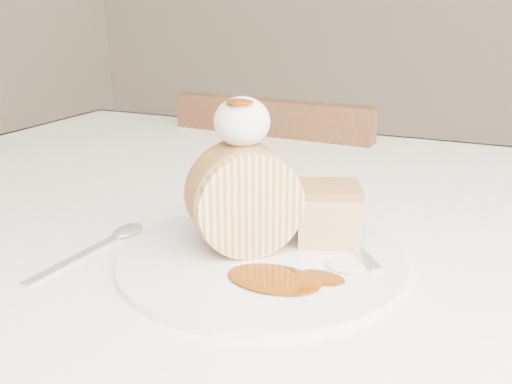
% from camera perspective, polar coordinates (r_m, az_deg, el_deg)
% --- Properties ---
extents(table, '(1.40, 0.90, 0.75)m').
position_cam_1_polar(table, '(0.68, 8.62, -9.80)').
color(table, white).
rests_on(table, ground).
extents(chair_far, '(0.40, 0.40, 0.81)m').
position_cam_1_polar(chair_far, '(1.23, 3.30, -6.43)').
color(chair_far, brown).
rests_on(chair_far, ground).
extents(plate, '(0.35, 0.35, 0.01)m').
position_cam_1_polar(plate, '(0.54, 0.55, -6.63)').
color(plate, white).
rests_on(plate, table).
extents(roulade_slice, '(0.11, 0.11, 0.10)m').
position_cam_1_polar(roulade_slice, '(0.53, -1.14, -0.76)').
color(roulade_slice, beige).
rests_on(roulade_slice, plate).
extents(cake_chunk, '(0.08, 0.07, 0.05)m').
position_cam_1_polar(cake_chunk, '(0.56, 7.21, -2.47)').
color(cake_chunk, '#A4763E').
rests_on(cake_chunk, plate).
extents(whipped_cream, '(0.05, 0.05, 0.05)m').
position_cam_1_polar(whipped_cream, '(0.52, -1.41, 7.06)').
color(whipped_cream, white).
rests_on(whipped_cream, roulade_slice).
extents(caramel_drizzle, '(0.03, 0.02, 0.01)m').
position_cam_1_polar(caramel_drizzle, '(0.50, -1.67, 9.62)').
color(caramel_drizzle, '#662C04').
rests_on(caramel_drizzle, whipped_cream).
extents(caramel_pool, '(0.10, 0.08, 0.00)m').
position_cam_1_polar(caramel_pool, '(0.49, 1.78, -8.64)').
color(caramel_pool, '#662C04').
rests_on(caramel_pool, plate).
extents(fork, '(0.11, 0.14, 0.00)m').
position_cam_1_polar(fork, '(0.56, 9.73, -5.23)').
color(fork, silver).
rests_on(fork, plate).
extents(spoon, '(0.03, 0.15, 0.00)m').
position_cam_1_polar(spoon, '(0.56, -17.71, -6.48)').
color(spoon, silver).
rests_on(spoon, table).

